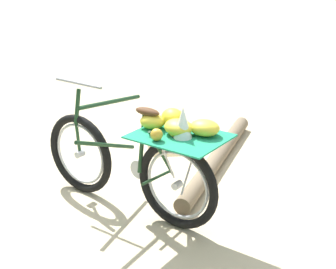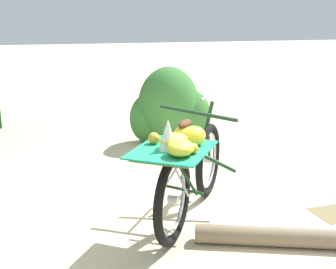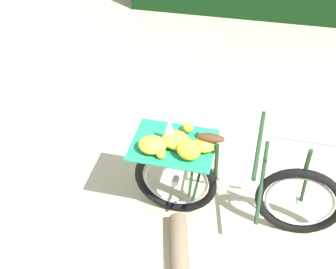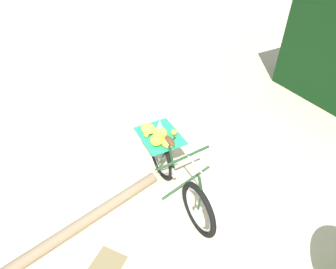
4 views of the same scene
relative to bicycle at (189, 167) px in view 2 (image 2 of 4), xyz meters
The scene contains 3 objects.
ground_plane 0.55m from the bicycle, behind, with size 60.00×60.00×0.00m, color beige.
bicycle is the anchor object (origin of this frame).
shrub_cluster 2.60m from the bicycle, 104.95° to the right, with size 1.15×0.79×1.09m.
Camera 2 is at (1.47, 3.30, 1.71)m, focal length 46.82 mm.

